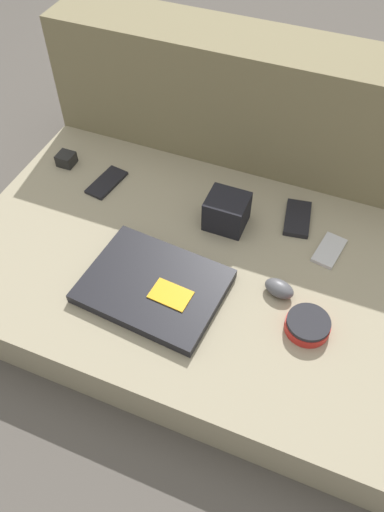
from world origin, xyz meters
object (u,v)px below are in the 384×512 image
(phone_black, at_px, (107,182))
(speaker_puck, at_px, (308,325))
(charger_brick, at_px, (66,159))
(computer_mouse, at_px, (279,288))
(phone_small, at_px, (329,250))
(laptop, at_px, (154,286))
(phone_silver, at_px, (297,218))
(camera_pouch, at_px, (227,211))

(phone_black, bearing_deg, speaker_puck, -13.02)
(charger_brick, bearing_deg, computer_mouse, -16.99)
(phone_small, bearing_deg, laptop, -132.77)
(computer_mouse, distance_m, phone_black, 0.57)
(phone_silver, xyz_separation_m, phone_black, (-0.52, -0.06, -0.00))
(laptop, bearing_deg, phone_silver, 58.33)
(laptop, xyz_separation_m, phone_small, (0.35, 0.26, -0.01))
(computer_mouse, distance_m, phone_silver, 0.24)
(laptop, bearing_deg, computer_mouse, 24.85)
(computer_mouse, relative_size, phone_silver, 0.59)
(computer_mouse, bearing_deg, phone_silver, 107.01)
(computer_mouse, distance_m, charger_brick, 0.72)
(phone_black, bearing_deg, laptop, -36.80)
(phone_small, bearing_deg, phone_black, -170.97)
(charger_brick, bearing_deg, phone_black, -12.12)
(computer_mouse, xyz_separation_m, speaker_puck, (0.08, -0.07, -0.00))
(phone_silver, distance_m, phone_small, 0.12)
(laptop, bearing_deg, phone_black, 139.40)
(phone_black, distance_m, phone_small, 0.62)
(computer_mouse, relative_size, speaker_puck, 0.80)
(laptop, relative_size, phone_silver, 2.51)
(laptop, relative_size, charger_brick, 7.12)
(speaker_puck, distance_m, phone_silver, 0.33)
(phone_silver, distance_m, camera_pouch, 0.19)
(laptop, distance_m, phone_black, 0.39)
(phone_small, bearing_deg, speaker_puck, -79.33)
(camera_pouch, bearing_deg, phone_silver, 25.67)
(phone_black, relative_size, phone_small, 1.17)
(phone_silver, xyz_separation_m, charger_brick, (-0.67, -0.03, 0.01))
(charger_brick, bearing_deg, laptop, -36.38)
(computer_mouse, height_order, phone_small, computer_mouse)
(phone_small, distance_m, charger_brick, 0.77)
(speaker_puck, relative_size, camera_pouch, 0.97)
(speaker_puck, distance_m, charger_brick, 0.82)
(phone_silver, height_order, phone_black, phone_silver)
(laptop, relative_size, speaker_puck, 3.37)
(laptop, distance_m, phone_small, 0.44)
(laptop, bearing_deg, camera_pouch, 76.90)
(charger_brick, bearing_deg, phone_silver, 2.67)
(phone_silver, height_order, camera_pouch, camera_pouch)
(phone_small, bearing_deg, camera_pouch, -168.61)
(phone_small, height_order, camera_pouch, camera_pouch)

